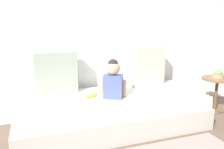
{
  "coord_description": "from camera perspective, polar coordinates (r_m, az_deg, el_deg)",
  "views": [
    {
      "loc": [
        -0.82,
        -2.32,
        1.19
      ],
      "look_at": [
        -0.01,
        0.0,
        0.64
      ],
      "focal_mm": 36.18,
      "sensor_mm": 36.0,
      "label": 1
    }
  ],
  "objects": [
    {
      "name": "side_table",
      "position": [
        3.42,
        24.98,
        -2.52
      ],
      "size": [
        0.4,
        0.4,
        0.48
      ],
      "color": "brown",
      "rests_on": "ground"
    },
    {
      "name": "ground_plane",
      "position": [
        2.74,
        0.26,
        -13.24
      ],
      "size": [
        12.0,
        12.0,
        0.0
      ],
      "primitive_type": "plane",
      "color": "brown"
    },
    {
      "name": "fruit_bowl",
      "position": [
        3.39,
        25.21,
        -0.06
      ],
      "size": [
        0.16,
        0.16,
        0.1
      ],
      "color": "tan",
      "rests_on": "side_table"
    },
    {
      "name": "throw_pillow_right",
      "position": [
        3.06,
        8.69,
        2.18
      ],
      "size": [
        0.47,
        0.16,
        0.51
      ],
      "primitive_type": "cube",
      "color": "#C1B29E",
      "rests_on": "couch"
    },
    {
      "name": "banana",
      "position": [
        2.53,
        -5.25,
        -5.37
      ],
      "size": [
        0.17,
        0.11,
        0.04
      ],
      "primitive_type": "ellipsoid",
      "rotation": [
        0.0,
        0.0,
        0.41
      ],
      "color": "yellow",
      "rests_on": "couch"
    },
    {
      "name": "couch",
      "position": [
        2.66,
        0.27,
        -9.48
      ],
      "size": [
        2.15,
        0.86,
        0.39
      ],
      "color": "beige",
      "rests_on": "ground"
    },
    {
      "name": "toddler",
      "position": [
        2.46,
        0.25,
        -1.14
      ],
      "size": [
        0.32,
        0.21,
        0.44
      ],
      "color": "#4C5B93",
      "rests_on": "couch"
    },
    {
      "name": "back_wall",
      "position": [
        3.0,
        -3.36,
        11.08
      ],
      "size": [
        5.35,
        0.1,
        2.23
      ],
      "primitive_type": "cube",
      "color": "white",
      "rests_on": "ground"
    },
    {
      "name": "throw_pillow_left",
      "position": [
        2.72,
        -13.94,
        0.46
      ],
      "size": [
        0.48,
        0.16,
        0.49
      ],
      "primitive_type": "cube",
      "color": "#99A393",
      "rests_on": "couch"
    }
  ]
}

